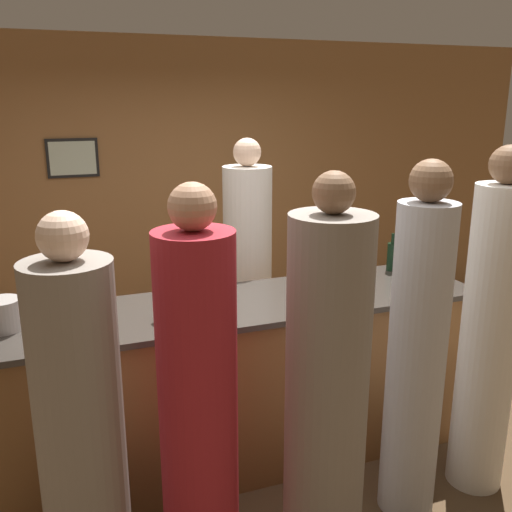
{
  "coord_description": "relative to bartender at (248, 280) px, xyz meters",
  "views": [
    {
      "loc": [
        -1.05,
        -3.06,
        2.26
      ],
      "look_at": [
        0.13,
        0.1,
        1.32
      ],
      "focal_mm": 40.0,
      "sensor_mm": 36.0,
      "label": 1
    }
  ],
  "objects": [
    {
      "name": "ground_plane",
      "position": [
        -0.33,
        -0.8,
        -0.93
      ],
      "size": [
        14.0,
        14.0,
        0.0
      ],
      "primitive_type": "plane",
      "color": "#4C3823"
    },
    {
      "name": "back_wall",
      "position": [
        -0.33,
        1.46,
        0.47
      ],
      "size": [
        8.0,
        0.08,
        2.8
      ],
      "color": "olive",
      "rests_on": "ground_plane"
    },
    {
      "name": "bar_counter",
      "position": [
        -0.33,
        -0.8,
        -0.39
      ],
      "size": [
        3.0,
        0.75,
        1.07
      ],
      "color": "brown",
      "rests_on": "ground_plane"
    },
    {
      "name": "bartender",
      "position": [
        0.0,
        0.0,
        0.0
      ],
      "size": [
        0.36,
        0.36,
        1.99
      ],
      "rotation": [
        0.0,
        0.0,
        3.14
      ],
      "color": "silver",
      "rests_on": "ground_plane"
    },
    {
      "name": "guest_0",
      "position": [
        -0.2,
        -1.69,
        -0.02
      ],
      "size": [
        0.4,
        0.4,
        1.96
      ],
      "color": "gray",
      "rests_on": "ground_plane"
    },
    {
      "name": "guest_1",
      "position": [
        0.92,
        -1.52,
        0.03
      ],
      "size": [
        0.32,
        0.32,
        2.03
      ],
      "color": "silver",
      "rests_on": "ground_plane"
    },
    {
      "name": "guest_2",
      "position": [
        -1.33,
        -1.54,
        -0.08
      ],
      "size": [
        0.38,
        0.38,
        1.83
      ],
      "color": "gray",
      "rests_on": "ground_plane"
    },
    {
      "name": "guest_3",
      "position": [
        -0.81,
        -1.59,
        -0.03
      ],
      "size": [
        0.36,
        0.36,
        1.93
      ],
      "color": "maroon",
      "rests_on": "ground_plane"
    },
    {
      "name": "guest_4",
      "position": [
        0.4,
        -1.56,
        0.01
      ],
      "size": [
        0.31,
        0.31,
        1.98
      ],
      "color": "#B2B2B7",
      "rests_on": "ground_plane"
    },
    {
      "name": "wine_bottle_0",
      "position": [
        0.89,
        -0.56,
        0.25
      ],
      "size": [
        0.07,
        0.07,
        0.27
      ],
      "color": "black",
      "rests_on": "bar_counter"
    },
    {
      "name": "ice_bucket",
      "position": [
        -1.65,
        -0.76,
        0.23
      ],
      "size": [
        0.2,
        0.2,
        0.17
      ],
      "color": "#9E9993",
      "rests_on": "bar_counter"
    },
    {
      "name": "wine_glass_0",
      "position": [
        -1.19,
        -0.87,
        0.28
      ],
      "size": [
        0.08,
        0.08,
        0.17
      ],
      "color": "silver",
      "rests_on": "bar_counter"
    },
    {
      "name": "wine_glass_1",
      "position": [
        0.04,
        -0.8,
        0.27
      ],
      "size": [
        0.07,
        0.07,
        0.16
      ],
      "color": "silver",
      "rests_on": "bar_counter"
    },
    {
      "name": "wine_glass_2",
      "position": [
        -1.47,
        -1.1,
        0.28
      ],
      "size": [
        0.07,
        0.07,
        0.18
      ],
      "color": "silver",
      "rests_on": "bar_counter"
    },
    {
      "name": "wine_glass_3",
      "position": [
        0.73,
        -1.11,
        0.27
      ],
      "size": [
        0.06,
        0.06,
        0.17
      ],
      "color": "silver",
      "rests_on": "bar_counter"
    },
    {
      "name": "wine_glass_4",
      "position": [
        -0.52,
        -1.14,
        0.26
      ],
      "size": [
        0.06,
        0.06,
        0.16
      ],
      "color": "silver",
      "rests_on": "bar_counter"
    },
    {
      "name": "wine_glass_5",
      "position": [
        0.03,
        -1.11,
        0.25
      ],
      "size": [
        0.07,
        0.07,
        0.15
      ],
      "color": "silver",
      "rests_on": "bar_counter"
    },
    {
      "name": "wine_glass_6",
      "position": [
        -0.84,
        -0.93,
        0.27
      ],
      "size": [
        0.06,
        0.06,
        0.17
      ],
      "color": "silver",
      "rests_on": "bar_counter"
    }
  ]
}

